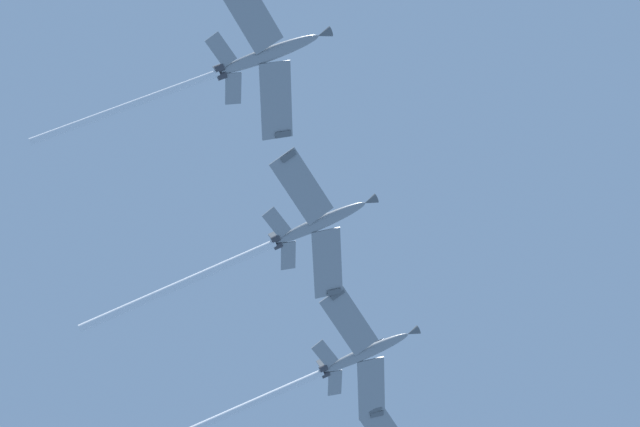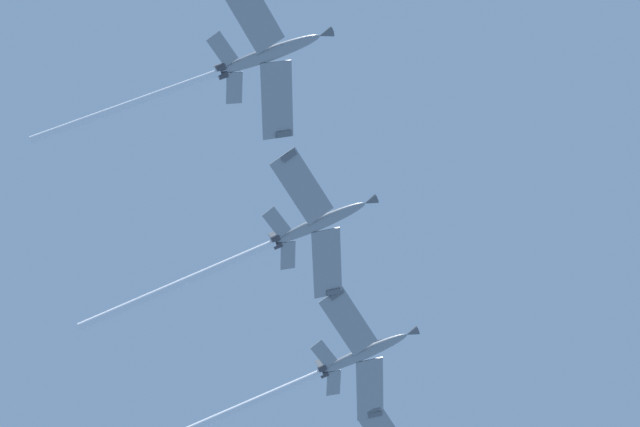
% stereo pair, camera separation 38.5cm
% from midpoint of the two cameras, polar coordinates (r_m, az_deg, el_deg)
% --- Properties ---
extents(jet_inner_left, '(33.18, 23.49, 13.17)m').
position_cam_midpoint_polar(jet_inner_left, '(133.66, 0.16, -8.52)').
color(jet_inner_left, gray).
extents(jet_centre, '(32.10, 22.84, 14.29)m').
position_cam_midpoint_polar(jet_centre, '(123.81, -2.50, -1.55)').
color(jet_centre, gray).
extents(jet_inner_right, '(29.15, 21.91, 12.93)m').
position_cam_midpoint_polar(jet_inner_right, '(116.18, -4.53, 8.05)').
color(jet_inner_right, gray).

